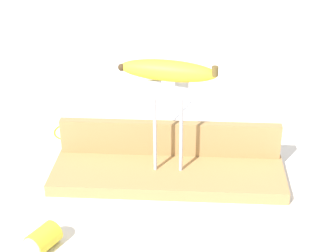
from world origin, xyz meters
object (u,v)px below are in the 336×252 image
fork_stand_center (168,120)px  fork_fallen_near (174,119)px  banana_raised_center (168,72)px  wire_coil (74,131)px  banana_chunk_near (43,239)px

fork_stand_center → fork_fallen_near: bearing=90.2°
banana_raised_center → fork_stand_center: bearing=-10.4°
fork_fallen_near → fork_stand_center: bearing=-89.8°
wire_coil → banana_raised_center: bearing=-40.2°
banana_raised_center → wire_coil: (-0.24, 0.20, -0.24)m
fork_stand_center → wire_coil: bearing=139.8°
banana_chunk_near → wire_coil: banana_chunk_near is taller
banana_raised_center → banana_chunk_near: size_ratio=2.89×
fork_fallen_near → banana_chunk_near: bearing=-111.8°
banana_raised_center → fork_fallen_near: 0.36m
fork_stand_center → banana_chunk_near: 0.32m
fork_stand_center → wire_coil: (-0.24, 0.20, -0.14)m
banana_raised_center → wire_coil: size_ratio=1.98×
banana_chunk_near → wire_coil: 0.42m
banana_raised_center → fork_fallen_near: banana_raised_center is taller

